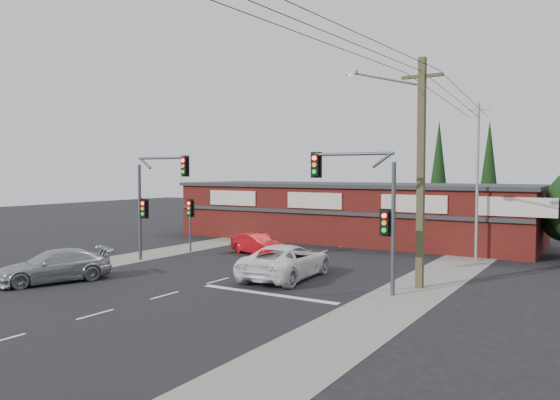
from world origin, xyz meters
The scene contains 18 objects.
ground centered at (0.00, 0.00, 0.00)m, with size 120.00×120.00×0.00m, color black.
road_strip centered at (0.00, 5.00, 0.01)m, with size 14.00×70.00×0.01m, color black.
verge_left centered at (-8.50, 5.00, 0.01)m, with size 3.00×70.00×0.02m, color gray.
verge_right centered at (8.50, 5.00, 0.01)m, with size 3.00×70.00×0.02m, color gray.
stop_line centered at (3.50, -1.50, 0.01)m, with size 6.50×0.35×0.01m, color silver.
white_suv centered at (2.37, 1.86, 0.82)m, with size 2.71×5.88×1.63m, color white.
silver_suv centered at (-6.31, -4.54, 0.74)m, with size 2.08×5.11×1.48m, color #A6A9AB.
red_sedan centered at (-2.90, 7.30, 0.65)m, with size 1.38×3.97×1.31m, color #AA0A0F.
lane_dashes centered at (0.00, -0.39, 0.01)m, with size 0.12×36.82×0.01m.
shop_building centered at (-0.99, 16.99, 2.13)m, with size 27.30×8.40×4.22m.
conifer_near centered at (3.50, 24.00, 5.48)m, with size 1.80×1.80×9.25m.
conifer_far centered at (7.00, 26.00, 5.48)m, with size 1.80×1.80×9.25m.
traffic_mast_left centered at (-6.43, 2.00, 3.93)m, with size 3.77×0.27×5.97m.
traffic_mast_right centered at (6.86, 1.00, 3.95)m, with size 3.96×0.27×5.97m.
pedestal_signal centered at (-7.20, 6.01, 2.41)m, with size 0.55×0.27×3.38m.
utility_pole centered at (8.36, 2.99, 5.40)m, with size 4.38×0.59×10.00m.
steel_pole centered at (9.00, 12.00, 4.70)m, with size 1.20×0.16×9.00m.
power_lines centered at (8.47, -2.47, 9.04)m, with size 2.01×29.00×1.22m.
Camera 1 is at (15.67, -20.35, 5.11)m, focal length 35.00 mm.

